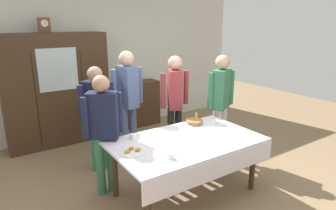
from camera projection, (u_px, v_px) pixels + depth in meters
ground_plane at (176, 185)px, 3.95m from camera, size 12.00×12.00×0.00m
back_wall at (99, 63)px, 5.70m from camera, size 6.40×0.10×2.70m
dining_table at (188, 147)px, 3.58m from camera, size 1.84×1.11×0.73m
wall_cabinet at (57, 90)px, 5.09m from camera, size 1.75×0.46×1.96m
mantel_clock at (44, 25)px, 4.73m from camera, size 0.18×0.11×0.24m
bookshelf_low at (135, 104)px, 6.08m from camera, size 1.02×0.35×0.94m
book_stack at (134, 79)px, 5.93m from camera, size 0.18×0.22×0.13m
tea_cup_back_edge at (213, 122)px, 4.14m from camera, size 0.13×0.13×0.06m
tea_cup_far_left at (133, 137)px, 3.61m from camera, size 0.13×0.13×0.06m
tea_cup_front_edge at (170, 156)px, 3.09m from camera, size 0.13×0.13×0.06m
bread_basket at (195, 121)px, 4.13m from camera, size 0.24×0.24×0.16m
pastry_plate at (132, 151)px, 3.23m from camera, size 0.28×0.28×0.05m
spoon_far_left at (149, 137)px, 3.65m from camera, size 0.12×0.02×0.01m
spoon_near_left at (229, 136)px, 3.69m from camera, size 0.12×0.02×0.01m
spoon_near_right at (242, 135)px, 3.74m from camera, size 0.12×0.02×0.01m
person_beside_shelf at (103, 124)px, 3.55m from camera, size 0.52×0.37×1.53m
person_behind_table_right at (221, 96)px, 4.56m from camera, size 0.52×0.34×1.65m
person_by_cabinet at (97, 109)px, 4.13m from camera, size 0.52×0.41×1.55m
person_near_right_end at (175, 96)px, 4.61m from camera, size 0.52×0.41×1.63m
person_behind_table_left at (128, 94)px, 4.52m from camera, size 0.52×0.38×1.71m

